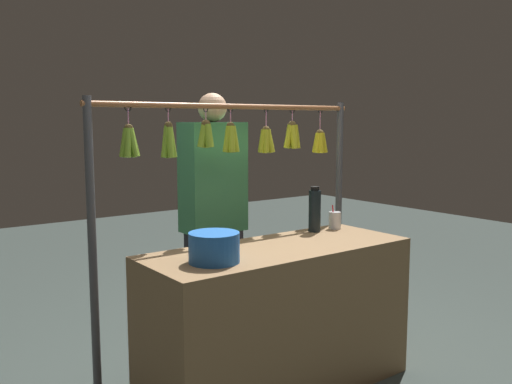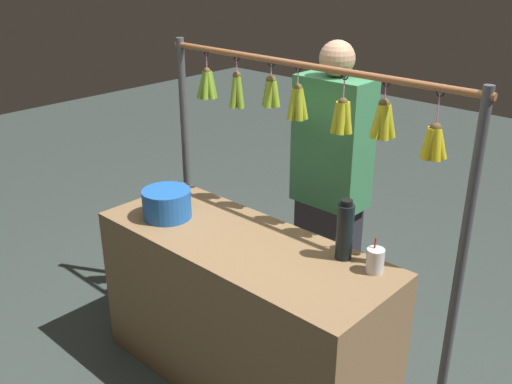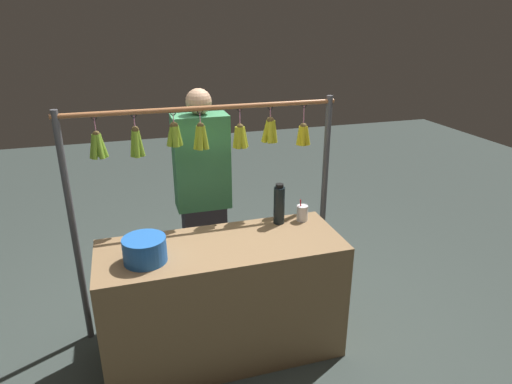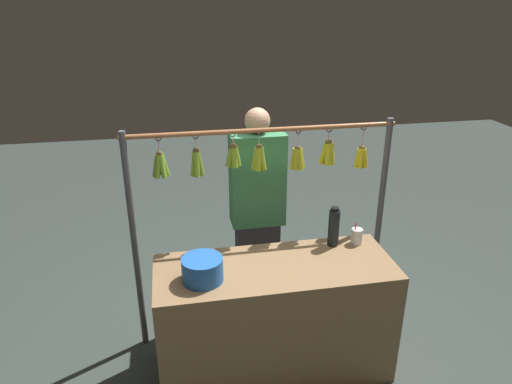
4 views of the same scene
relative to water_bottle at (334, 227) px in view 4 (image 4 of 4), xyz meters
The scene contains 7 objects.
ground_plane 1.07m from the water_bottle, 23.24° to the left, with size 12.00×12.00×0.00m, color #39433F.
market_counter 0.73m from the water_bottle, 23.24° to the left, with size 1.53×0.59×0.82m, color olive.
display_rack 0.55m from the water_bottle, 27.96° to the right, with size 1.84×0.12×1.63m.
water_bottle is the anchor object (origin of this frame).
blue_bucket 0.95m from the water_bottle, 16.18° to the left, with size 0.25×0.25×0.15m, color blue.
drink_cup 0.19m from the water_bottle, behind, with size 0.08×0.08×0.15m.
vendor_person 0.66m from the water_bottle, 48.50° to the right, with size 0.40×0.22×1.68m.
Camera 4 is at (0.60, 2.48, 2.41)m, focal length 32.88 mm.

